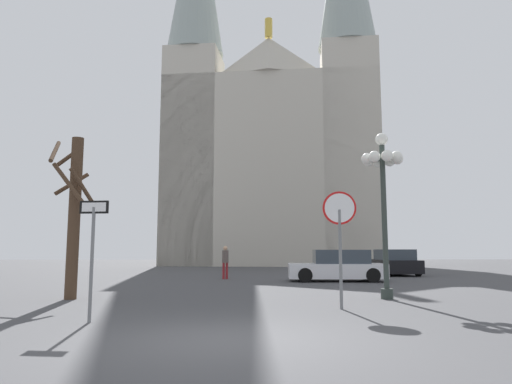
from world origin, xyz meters
The scene contains 9 objects.
ground_plane centered at (0.00, 0.00, 0.00)m, with size 120.00×120.00×0.00m, color #424244.
cathedral centered at (2.94, 36.23, 12.49)m, with size 20.90×14.61×38.98m.
stop_sign centered at (2.65, 3.78, 2.06)m, with size 0.83×0.18×2.90m.
one_way_arrow_sign centered at (-2.82, 1.84, 1.54)m, with size 0.61×0.11×2.44m.
street_lamp centered at (4.47, 6.04, 3.57)m, with size 1.28×1.28×5.00m.
bare_tree centered at (-4.85, 6.18, 2.60)m, with size 1.43×1.54×4.83m.
parked_car_near_white centered at (4.57, 13.65, 0.67)m, with size 4.49×2.13×1.44m.
parked_car_far_black centered at (8.88, 18.92, 0.68)m, with size 1.98×4.43×1.45m.
pedestrian_walking centered at (-0.68, 15.30, 0.98)m, with size 0.32×0.32×1.62m.
Camera 1 is at (0.27, -7.63, 1.45)m, focal length 32.21 mm.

